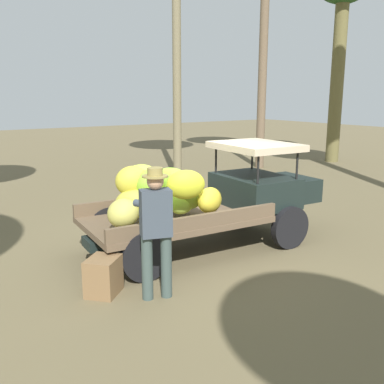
% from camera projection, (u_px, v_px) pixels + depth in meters
% --- Properties ---
extents(ground_plane, '(60.00, 60.00, 0.00)m').
position_uv_depth(ground_plane, '(204.00, 246.00, 7.89)').
color(ground_plane, brown).
extents(truck, '(4.54, 1.99, 1.82)m').
position_uv_depth(truck, '(210.00, 198.00, 7.67)').
color(truck, black).
rests_on(truck, ground).
extents(farmer, '(0.55, 0.51, 1.79)m').
position_uv_depth(farmer, '(156.00, 225.00, 5.69)').
color(farmer, '#3B4A46').
rests_on(farmer, ground).
extents(wooden_crate, '(0.62, 0.61, 0.52)m').
position_uv_depth(wooden_crate, '(103.00, 276.00, 5.97)').
color(wooden_crate, brown).
rests_on(wooden_crate, ground).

